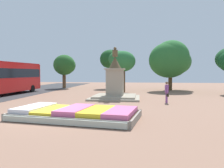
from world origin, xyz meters
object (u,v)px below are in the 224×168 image
at_px(city_bus, 5,76).
at_px(pedestrian_with_handbag, 167,91).
at_px(statue_monument, 115,86).
at_px(flower_planter, 76,114).

xyz_separation_m(city_bus, pedestrian_with_handbag, (16.61, -4.14, -1.07)).
bearing_deg(city_bus, statue_monument, -8.20).
height_order(city_bus, pedestrian_with_handbag, city_bus).
bearing_deg(flower_planter, city_bus, 135.67).
height_order(flower_planter, city_bus, city_bus).
bearing_deg(pedestrian_with_handbag, city_bus, 166.01).
relative_size(statue_monument, city_bus, 0.43).
height_order(flower_planter, statue_monument, statue_monument).
xyz_separation_m(flower_planter, city_bus, (-11.10, 10.85, 1.78)).
bearing_deg(city_bus, flower_planter, -44.33).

